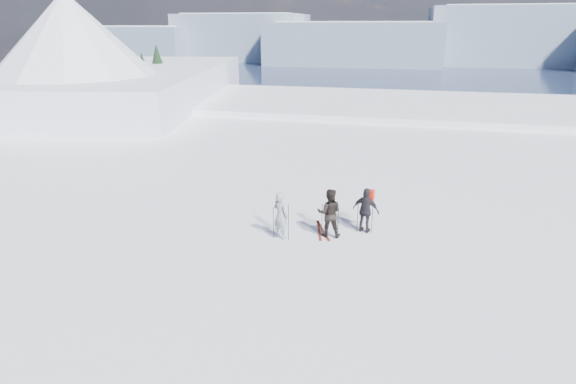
% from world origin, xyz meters
% --- Properties ---
extents(lake_basin, '(820.00, 820.00, 71.62)m').
position_xyz_m(lake_basin, '(0.00, 30.00, -6.50)').
color(lake_basin, white).
rests_on(lake_basin, ground).
extents(far_mountain_range, '(770.00, 110.00, 53.00)m').
position_xyz_m(far_mountain_range, '(29.60, 454.78, -7.19)').
color(far_mountain_range, slate).
rests_on(far_mountain_range, ground).
extents(near_ridge, '(31.37, 35.68, 25.62)m').
position_xyz_m(near_ridge, '(-26.56, 29.34, -3.48)').
color(near_ridge, white).
rests_on(near_ridge, ground).
extents(skier_grey, '(0.73, 0.66, 1.69)m').
position_xyz_m(skier_grey, '(-2.44, 2.18, 0.84)').
color(skier_grey, gray).
rests_on(skier_grey, ground).
extents(skier_dark, '(0.92, 0.76, 1.75)m').
position_xyz_m(skier_dark, '(-0.83, 2.71, 0.88)').
color(skier_dark, black).
rests_on(skier_dark, ground).
extents(skier_pack, '(1.04, 0.66, 1.66)m').
position_xyz_m(skier_pack, '(0.39, 3.32, 0.83)').
color(skier_pack, black).
rests_on(skier_pack, ground).
extents(backpack, '(0.39, 0.29, 0.53)m').
position_xyz_m(backpack, '(0.46, 3.56, 1.92)').
color(backpack, red).
rests_on(backpack, skier_pack).
extents(ski_poles, '(3.34, 1.26, 1.36)m').
position_xyz_m(ski_poles, '(-0.97, 2.63, 0.61)').
color(ski_poles, black).
rests_on(ski_poles, ground).
extents(skis_loose, '(0.76, 1.68, 0.03)m').
position_xyz_m(skis_loose, '(-1.15, 3.05, 0.01)').
color(skis_loose, black).
rests_on(skis_loose, ground).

